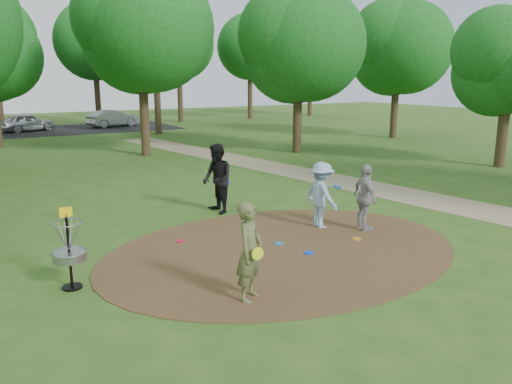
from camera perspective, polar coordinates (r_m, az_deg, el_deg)
ground at (r=11.29m, az=3.18°, el=-6.63°), size 100.00×100.00×0.00m
dirt_clearing at (r=11.28m, az=3.18°, el=-6.58°), size 8.40×8.40×0.02m
footpath at (r=16.94m, az=17.68°, el=-0.53°), size 7.55×39.89×0.01m
parking_lot at (r=39.76m, az=-19.54°, el=6.79°), size 14.00×8.00×0.01m
player_observer_with_disc at (r=8.58m, az=-0.74°, el=-6.84°), size 0.76×0.73×1.75m
player_throwing_with_disc at (r=12.82m, az=7.48°, el=-0.35°), size 1.03×1.11×1.70m
player_walking_with_disc at (r=14.10m, az=-4.45°, el=1.51°), size 0.78×0.99×1.98m
player_waiting_with_disc at (r=12.73m, az=12.35°, el=-0.65°), size 0.64×1.06×1.70m
disc_ground_cyan at (r=11.62m, az=2.62°, el=-5.89°), size 0.22×0.22×0.02m
disc_ground_blue at (r=11.07m, az=6.05°, el=-6.92°), size 0.22×0.22×0.02m
disc_ground_red at (r=11.89m, az=-8.66°, el=-5.59°), size 0.22×0.22×0.02m
car_left at (r=39.39m, az=-24.75°, el=7.24°), size 4.09×2.68×1.29m
car_right at (r=40.82m, az=-16.00°, el=8.10°), size 4.21×2.36×1.31m
disc_ground_orange at (r=12.17m, az=11.42°, el=-5.26°), size 0.22×0.22×0.02m
disc_golf_basket at (r=9.64m, az=-20.65°, el=-5.46°), size 0.63×0.63×1.54m
tree_ring at (r=19.55m, az=-8.78°, el=17.29°), size 37.54×44.99×9.10m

